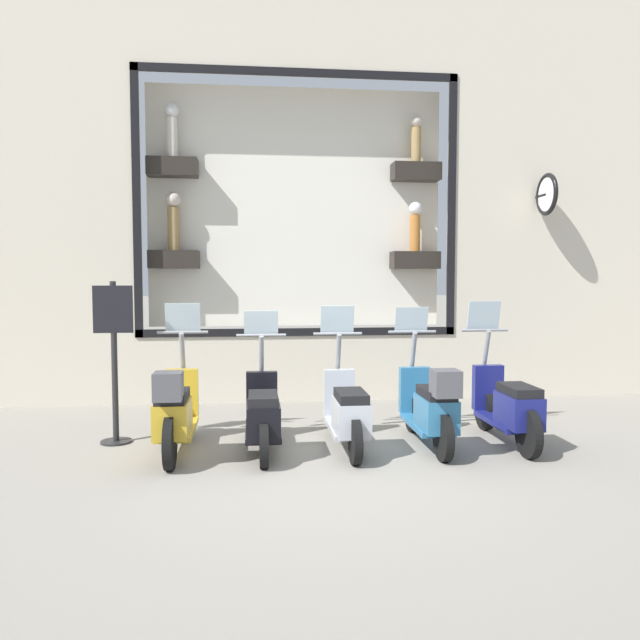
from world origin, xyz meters
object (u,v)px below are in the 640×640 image
(scooter_silver_2, at_px, (347,413))
(scooter_yellow_4, at_px, (175,412))
(scooter_navy_0, at_px, (508,407))
(scooter_black_3, at_px, (263,415))
(shop_sign_post, at_px, (114,355))
(scooter_teal_1, at_px, (430,407))

(scooter_silver_2, distance_m, scooter_yellow_4, 1.89)
(scooter_navy_0, distance_m, scooter_yellow_4, 3.78)
(scooter_navy_0, xyz_separation_m, scooter_black_3, (-0.01, 2.84, -0.03))
(shop_sign_post, bearing_deg, scooter_yellow_4, -129.93)
(scooter_teal_1, height_order, scooter_black_3, scooter_teal_1)
(scooter_teal_1, distance_m, scooter_silver_2, 0.95)
(scooter_teal_1, relative_size, scooter_silver_2, 1.00)
(scooter_silver_2, bearing_deg, shop_sign_post, 77.44)
(scooter_yellow_4, bearing_deg, scooter_silver_2, -88.47)
(scooter_navy_0, distance_m, scooter_black_3, 2.84)
(scooter_teal_1, height_order, scooter_yellow_4, scooter_yellow_4)
(scooter_teal_1, xyz_separation_m, scooter_black_3, (0.06, 1.89, -0.06))
(scooter_navy_0, relative_size, scooter_yellow_4, 1.00)
(shop_sign_post, bearing_deg, scooter_black_3, -109.17)
(scooter_black_3, distance_m, shop_sign_post, 1.92)
(shop_sign_post, bearing_deg, scooter_navy_0, -97.35)
(scooter_teal_1, height_order, scooter_silver_2, scooter_silver_2)
(scooter_navy_0, height_order, shop_sign_post, shop_sign_post)
(scooter_black_3, relative_size, scooter_yellow_4, 0.99)
(scooter_silver_2, height_order, scooter_black_3, scooter_silver_2)
(scooter_yellow_4, relative_size, shop_sign_post, 0.95)
(scooter_silver_2, xyz_separation_m, scooter_black_3, (-0.00, 0.95, -0.01))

